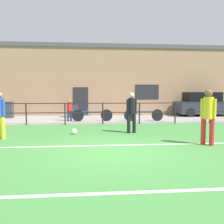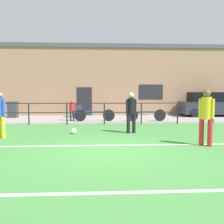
{
  "view_description": "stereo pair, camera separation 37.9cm",
  "coord_description": "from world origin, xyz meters",
  "px_view_note": "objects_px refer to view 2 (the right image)",
  "views": [
    {
      "loc": [
        -0.64,
        -6.66,
        1.66
      ],
      "look_at": [
        0.28,
        3.59,
        0.84
      ],
      "focal_mm": 38.05,
      "sensor_mm": 36.0,
      "label": 1
    },
    {
      "loc": [
        -0.26,
        -6.69,
        1.66
      ],
      "look_at": [
        0.28,
        3.59,
        0.84
      ],
      "focal_mm": 38.05,
      "sensor_mm": 36.0,
      "label": 2
    }
  ],
  "objects_px": {
    "player_winger": "(206,114)",
    "spectator_child": "(72,109)",
    "player_goalkeeper": "(131,110)",
    "player_striker": "(0,112)",
    "soccer_ball_spare": "(74,131)",
    "trash_bin_0": "(13,110)",
    "bicycle_parked_1": "(94,115)",
    "bicycle_parked_0": "(146,115)",
    "parked_car_red": "(208,105)",
    "trash_bin_1": "(77,110)"
  },
  "relations": [
    {
      "from": "player_winger",
      "to": "trash_bin_0",
      "type": "height_order",
      "value": "player_winger"
    },
    {
      "from": "spectator_child",
      "to": "parked_car_red",
      "type": "relative_size",
      "value": 0.31
    },
    {
      "from": "parked_car_red",
      "to": "trash_bin_0",
      "type": "xyz_separation_m",
      "value": [
        -13.7,
        -0.4,
        -0.26
      ]
    },
    {
      "from": "player_winger",
      "to": "bicycle_parked_0",
      "type": "xyz_separation_m",
      "value": [
        -0.63,
        6.47,
        -0.63
      ]
    },
    {
      "from": "player_goalkeeper",
      "to": "bicycle_parked_0",
      "type": "xyz_separation_m",
      "value": [
        1.41,
        3.95,
        -0.58
      ]
    },
    {
      "from": "player_winger",
      "to": "parked_car_red",
      "type": "bearing_deg",
      "value": -73.22
    },
    {
      "from": "spectator_child",
      "to": "bicycle_parked_0",
      "type": "height_order",
      "value": "spectator_child"
    },
    {
      "from": "player_goalkeeper",
      "to": "player_striker",
      "type": "bearing_deg",
      "value": 173.7
    },
    {
      "from": "player_goalkeeper",
      "to": "bicycle_parked_1",
      "type": "height_order",
      "value": "player_goalkeeper"
    },
    {
      "from": "player_winger",
      "to": "spectator_child",
      "type": "distance_m",
      "value": 8.6
    },
    {
      "from": "player_goalkeeper",
      "to": "player_winger",
      "type": "xyz_separation_m",
      "value": [
        2.03,
        -2.52,
        0.05
      ]
    },
    {
      "from": "bicycle_parked_1",
      "to": "bicycle_parked_0",
      "type": "bearing_deg",
      "value": -3.19
    },
    {
      "from": "bicycle_parked_1",
      "to": "soccer_ball_spare",
      "type": "bearing_deg",
      "value": -100.22
    },
    {
      "from": "player_winger",
      "to": "trash_bin_0",
      "type": "distance_m",
      "value": 12.89
    },
    {
      "from": "player_striker",
      "to": "trash_bin_0",
      "type": "height_order",
      "value": "player_striker"
    },
    {
      "from": "bicycle_parked_0",
      "to": "trash_bin_1",
      "type": "bearing_deg",
      "value": 148.23
    },
    {
      "from": "player_striker",
      "to": "bicycle_parked_0",
      "type": "distance_m",
      "value": 8.0
    },
    {
      "from": "player_goalkeeper",
      "to": "player_winger",
      "type": "relative_size",
      "value": 0.95
    },
    {
      "from": "parked_car_red",
      "to": "trash_bin_0",
      "type": "height_order",
      "value": "parked_car_red"
    },
    {
      "from": "player_striker",
      "to": "soccer_ball_spare",
      "type": "relative_size",
      "value": 7.53
    },
    {
      "from": "spectator_child",
      "to": "trash_bin_0",
      "type": "xyz_separation_m",
      "value": [
        -4.2,
        2.03,
        -0.17
      ]
    },
    {
      "from": "trash_bin_1",
      "to": "player_striker",
      "type": "bearing_deg",
      "value": -105.84
    },
    {
      "from": "trash_bin_0",
      "to": "trash_bin_1",
      "type": "xyz_separation_m",
      "value": [
        4.28,
        0.1,
        -0.05
      ]
    },
    {
      "from": "player_winger",
      "to": "bicycle_parked_0",
      "type": "distance_m",
      "value": 6.53
    },
    {
      "from": "player_striker",
      "to": "trash_bin_0",
      "type": "xyz_separation_m",
      "value": [
        -2.18,
        7.32,
        -0.41
      ]
    },
    {
      "from": "player_winger",
      "to": "spectator_child",
      "type": "relative_size",
      "value": 1.42
    },
    {
      "from": "player_striker",
      "to": "soccer_ball_spare",
      "type": "xyz_separation_m",
      "value": [
        2.61,
        0.72,
        -0.86
      ]
    },
    {
      "from": "player_winger",
      "to": "spectator_child",
      "type": "height_order",
      "value": "player_winger"
    },
    {
      "from": "bicycle_parked_1",
      "to": "trash_bin_1",
      "type": "distance_m",
      "value": 2.79
    },
    {
      "from": "player_winger",
      "to": "parked_car_red",
      "type": "distance_m",
      "value": 10.44
    },
    {
      "from": "bicycle_parked_1",
      "to": "trash_bin_0",
      "type": "relative_size",
      "value": 2.21
    },
    {
      "from": "bicycle_parked_1",
      "to": "trash_bin_0",
      "type": "bearing_deg",
      "value": 156.75
    },
    {
      "from": "parked_car_red",
      "to": "bicycle_parked_0",
      "type": "distance_m",
      "value": 5.93
    },
    {
      "from": "parked_car_red",
      "to": "bicycle_parked_1",
      "type": "xyz_separation_m",
      "value": [
        -8.15,
        -2.78,
        -0.44
      ]
    },
    {
      "from": "player_striker",
      "to": "bicycle_parked_1",
      "type": "height_order",
      "value": "player_striker"
    },
    {
      "from": "spectator_child",
      "to": "bicycle_parked_0",
      "type": "relative_size",
      "value": 0.54
    },
    {
      "from": "trash_bin_0",
      "to": "bicycle_parked_1",
      "type": "bearing_deg",
      "value": -23.25
    },
    {
      "from": "bicycle_parked_0",
      "to": "bicycle_parked_1",
      "type": "height_order",
      "value": "same"
    },
    {
      "from": "spectator_child",
      "to": "player_goalkeeper",
      "type": "bearing_deg",
      "value": 106.79
    },
    {
      "from": "player_striker",
      "to": "trash_bin_0",
      "type": "bearing_deg",
      "value": -43.81
    },
    {
      "from": "soccer_ball_spare",
      "to": "spectator_child",
      "type": "distance_m",
      "value": 4.66
    },
    {
      "from": "soccer_ball_spare",
      "to": "bicycle_parked_0",
      "type": "distance_m",
      "value": 5.55
    },
    {
      "from": "trash_bin_1",
      "to": "trash_bin_0",
      "type": "bearing_deg",
      "value": -178.6
    },
    {
      "from": "spectator_child",
      "to": "parked_car_red",
      "type": "xyz_separation_m",
      "value": [
        9.49,
        2.43,
        0.09
      ]
    },
    {
      "from": "bicycle_parked_1",
      "to": "trash_bin_1",
      "type": "height_order",
      "value": "trash_bin_1"
    },
    {
      "from": "player_winger",
      "to": "trash_bin_1",
      "type": "xyz_separation_m",
      "value": [
        -4.91,
        9.13,
        -0.5
      ]
    },
    {
      "from": "player_goalkeeper",
      "to": "bicycle_parked_1",
      "type": "distance_m",
      "value": 4.46
    },
    {
      "from": "spectator_child",
      "to": "parked_car_red",
      "type": "distance_m",
      "value": 9.8
    },
    {
      "from": "parked_car_red",
      "to": "trash_bin_0",
      "type": "distance_m",
      "value": 13.71
    },
    {
      "from": "player_goalkeeper",
      "to": "trash_bin_1",
      "type": "relative_size",
      "value": 1.74
    }
  ]
}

